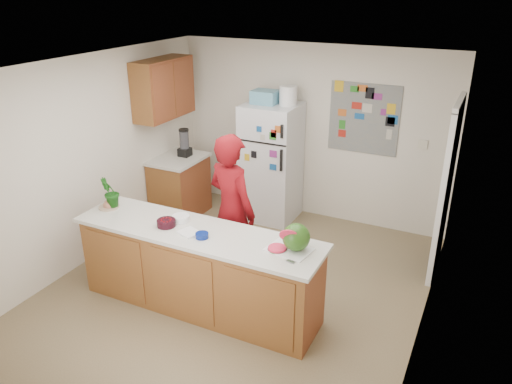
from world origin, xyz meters
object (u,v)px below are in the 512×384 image
at_px(cherry_bowl, 166,223).
at_px(watermelon, 296,237).
at_px(refrigerator, 271,163).
at_px(person, 232,210).

bearing_deg(cherry_bowl, watermelon, 4.67).
height_order(refrigerator, person, person).
bearing_deg(watermelon, person, 150.09).
xyz_separation_m(person, cherry_bowl, (-0.40, -0.69, 0.06)).
height_order(refrigerator, cherry_bowl, refrigerator).
relative_size(refrigerator, watermelon, 6.46).
relative_size(refrigerator, person, 0.95).
bearing_deg(refrigerator, person, -79.94).
xyz_separation_m(refrigerator, cherry_bowl, (-0.09, -2.43, 0.11)).
xyz_separation_m(person, watermelon, (1.00, -0.57, 0.17)).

